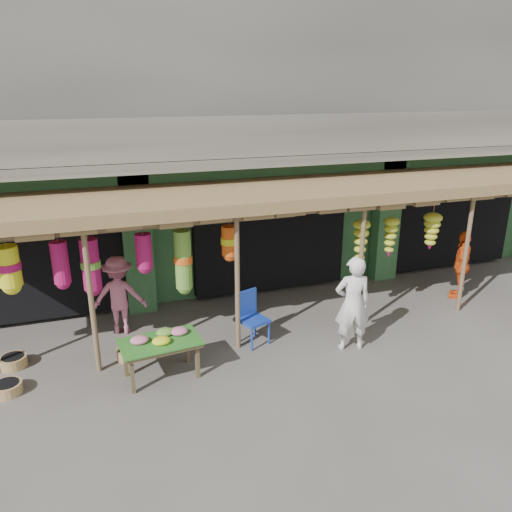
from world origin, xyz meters
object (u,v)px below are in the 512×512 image
object	(u,v)px
flower_table	(161,342)
person_front	(352,304)
blue_chair	(250,315)
person_vendor	(462,265)
person_shopper	(119,295)

from	to	relation	value
flower_table	person_front	xyz separation A→B (m)	(3.45, -0.18, 0.27)
blue_chair	person_vendor	distance (m)	5.24
flower_table	person_shopper	size ratio (longest dim) A/B	0.88
flower_table	person_shopper	xyz separation A→B (m)	(-0.51, 1.86, 0.16)
flower_table	person_vendor	xyz separation A→B (m)	(6.99, 1.13, 0.16)
blue_chair	person_shopper	xyz separation A→B (m)	(-2.29, 1.20, 0.22)
person_front	person_shopper	xyz separation A→B (m)	(-3.96, 2.04, -0.11)
blue_chair	person_vendor	size ratio (longest dim) A/B	0.64
person_front	person_shopper	world-z (taller)	person_front
person_vendor	person_shopper	size ratio (longest dim) A/B	1.00
flower_table	blue_chair	distance (m)	1.90
flower_table	blue_chair	xyz separation A→B (m)	(1.78, 0.66, -0.07)
blue_chair	person_front	bearing A→B (deg)	-46.64
flower_table	person_front	world-z (taller)	person_front
blue_chair	person_front	size ratio (longest dim) A/B	0.56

